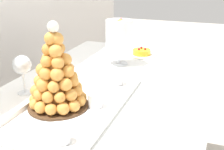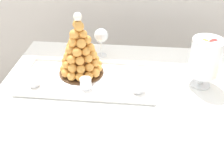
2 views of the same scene
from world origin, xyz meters
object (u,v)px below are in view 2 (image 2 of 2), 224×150
Objects in this scene: dessert_cup_centre at (138,86)px; macaron_goblet at (205,58)px; dessert_cup_left at (34,81)px; wine_glass at (101,36)px; dessert_cup_mid_left at (86,84)px; croquembouche at (80,51)px; serving_tray at (88,80)px.

macaron_goblet is at bearing 16.51° from dessert_cup_centre.
wine_glass reaches higher than dessert_cup_left.
dessert_cup_left is 0.31× the size of wine_glass.
dessert_cup_mid_left is at bearing -95.11° from wine_glass.
macaron_goblet is (0.59, -0.04, 0.02)m from croquembouche.
dessert_cup_centre is at bearing -57.26° from wine_glass.
croquembouche is 0.17m from dessert_cup_mid_left.
dessert_cup_mid_left is 0.56m from macaron_goblet.
croquembouche is at bearing 127.91° from serving_tray.
serving_tray is at bearing 163.97° from dessert_cup_centre.
croquembouche is 0.26m from dessert_cup_left.
wine_glass is (0.08, 0.20, -0.01)m from croquembouche.
croquembouche reaches higher than wine_glass.
croquembouche is at bearing 32.43° from dessert_cup_left.
dessert_cup_mid_left is 0.24m from dessert_cup_centre.
dessert_cup_centre is at bearing -23.68° from croquembouche.
dessert_cup_left is at bearing -179.66° from dessert_cup_centre.
dessert_cup_mid_left is at bearing -70.46° from croquembouche.
wine_glass is (0.03, 0.26, 0.12)m from serving_tray.
serving_tray is 12.90× the size of dessert_cup_left.
serving_tray is at bearing -97.05° from wine_glass.
dessert_cup_mid_left reaches higher than dessert_cup_left.
croquembouche is 1.95× the size of wine_glass.
dessert_cup_left is 0.94× the size of dessert_cup_mid_left.
dessert_cup_centre is at bearing 0.79° from dessert_cup_mid_left.
serving_tray is 3.96× the size of wine_glass.
croquembouche reaches higher than dessert_cup_left.
croquembouche is 0.22m from wine_glass.
macaron_goblet reaches higher than dessert_cup_centre.
wine_glass is (0.03, 0.33, 0.09)m from dessert_cup_mid_left.
macaron_goblet is at bearing 9.64° from dessert_cup_mid_left.
dessert_cup_centre reaches higher than dessert_cup_left.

